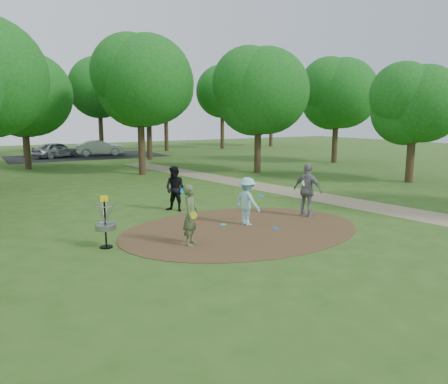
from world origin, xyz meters
TOP-DOWN VIEW (x-y plane):
  - ground at (0.00, 0.00)m, footprint 100.00×100.00m
  - dirt_clearing at (0.00, 0.00)m, footprint 8.40×8.40m
  - footpath at (6.50, 2.00)m, footprint 7.55×39.89m
  - parking_lot at (2.00, 30.00)m, footprint 14.00×8.00m
  - player_observer_with_disc at (-2.26, -0.71)m, footprint 0.77×0.78m
  - player_throwing_with_disc at (0.51, 0.47)m, footprint 1.14×1.19m
  - player_walking_with_disc at (-0.72, 3.79)m, footprint 1.08×1.11m
  - player_waiting_with_disc at (3.15, 0.35)m, footprint 0.82×1.29m
  - disc_ground_cyan at (-0.26, 0.81)m, footprint 0.22×0.22m
  - disc_ground_blue at (0.99, -0.55)m, footprint 0.22×0.22m
  - disc_ground_red at (-0.99, 1.46)m, footprint 0.22×0.22m
  - car_left at (-0.68, 29.79)m, footprint 4.56×3.28m
  - car_right at (3.30, 29.98)m, footprint 4.64×2.24m
  - disc_golf_basket at (-4.50, 0.30)m, footprint 0.63×0.63m
  - tree_ring at (1.67, 11.66)m, footprint 37.32×45.63m

SIDE VIEW (x-z plane):
  - ground at x=0.00m, z-range 0.00..0.00m
  - parking_lot at x=2.00m, z-range 0.00..0.01m
  - footpath at x=6.50m, z-range 0.00..0.01m
  - dirt_clearing at x=0.00m, z-range 0.00..0.02m
  - disc_ground_cyan at x=-0.26m, z-range 0.02..0.04m
  - disc_ground_blue at x=0.99m, z-range 0.02..0.04m
  - disc_ground_red at x=-0.99m, z-range 0.02..0.04m
  - car_left at x=-0.68m, z-range 0.00..1.44m
  - car_right at x=3.30m, z-range 0.00..1.47m
  - player_throwing_with_disc at x=0.51m, z-range 0.00..1.68m
  - disc_golf_basket at x=-4.50m, z-range 0.10..1.64m
  - player_walking_with_disc at x=-0.72m, z-range 0.00..1.80m
  - player_observer_with_disc at x=-2.26m, z-range 0.00..1.81m
  - player_waiting_with_disc at x=3.15m, z-range 0.00..2.04m
  - tree_ring at x=1.67m, z-range 0.45..10.12m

